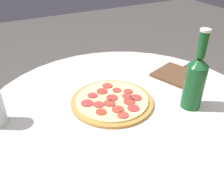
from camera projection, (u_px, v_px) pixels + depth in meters
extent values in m
cylinder|color=silver|center=(123.00, 180.00, 1.08)|extent=(0.10, 0.10, 0.71)
cylinder|color=silver|center=(125.00, 111.00, 0.87)|extent=(1.00, 1.00, 0.02)
cylinder|color=#B77F3D|center=(112.00, 101.00, 0.89)|extent=(0.29, 0.29, 0.01)
cylinder|color=beige|center=(112.00, 100.00, 0.89)|extent=(0.26, 0.26, 0.01)
cylinder|color=#AF3530|center=(112.00, 98.00, 0.89)|extent=(0.04, 0.04, 0.00)
cylinder|color=#AF3934|center=(127.00, 96.00, 0.90)|extent=(0.03, 0.03, 0.00)
cylinder|color=#A63E2B|center=(118.00, 109.00, 0.83)|extent=(0.04, 0.04, 0.00)
cylinder|color=#A73A2B|center=(128.00, 91.00, 0.92)|extent=(0.03, 0.03, 0.00)
cylinder|color=#B43334|center=(92.00, 96.00, 0.90)|extent=(0.04, 0.04, 0.00)
cylinder|color=#B93927|center=(101.00, 111.00, 0.82)|extent=(0.04, 0.04, 0.00)
cylinder|color=#A13733|center=(136.00, 98.00, 0.89)|extent=(0.04, 0.04, 0.00)
cylinder|color=#B33934|center=(117.00, 90.00, 0.93)|extent=(0.03, 0.03, 0.00)
cylinder|color=#B93335|center=(133.00, 108.00, 0.84)|extent=(0.04, 0.04, 0.00)
cylinder|color=#A13931|center=(109.00, 103.00, 0.86)|extent=(0.04, 0.04, 0.00)
cylinder|color=#AE3E35|center=(123.00, 115.00, 0.80)|extent=(0.04, 0.04, 0.00)
cylinder|color=#B73A30|center=(99.00, 105.00, 0.85)|extent=(0.04, 0.04, 0.00)
cylinder|color=#A6362D|center=(102.00, 91.00, 0.92)|extent=(0.04, 0.04, 0.00)
cylinder|color=#A3392B|center=(129.00, 102.00, 0.87)|extent=(0.04, 0.04, 0.00)
cylinder|color=#AB3434|center=(87.00, 103.00, 0.86)|extent=(0.04, 0.04, 0.00)
cylinder|color=#B5392E|center=(107.00, 86.00, 0.96)|extent=(0.04, 0.04, 0.00)
cylinder|color=#144C23|center=(194.00, 87.00, 0.83)|extent=(0.07, 0.07, 0.16)
cone|color=#144C23|center=(199.00, 62.00, 0.78)|extent=(0.07, 0.07, 0.03)
cylinder|color=#144C23|center=(203.00, 45.00, 0.75)|extent=(0.03, 0.03, 0.08)
cylinder|color=silver|center=(206.00, 30.00, 0.73)|extent=(0.03, 0.03, 0.01)
cube|color=brown|center=(175.00, 74.00, 1.06)|extent=(0.20, 0.20, 0.01)
cylinder|color=brown|center=(191.00, 64.00, 1.14)|extent=(0.12, 0.06, 0.02)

